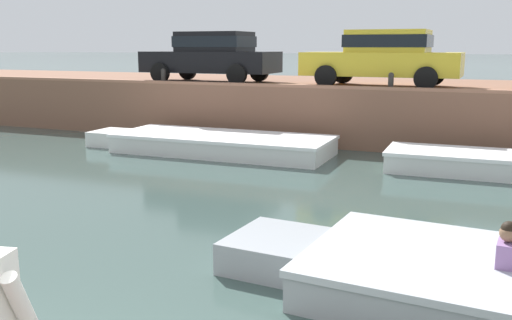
# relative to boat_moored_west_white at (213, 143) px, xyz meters

# --- Properties ---
(ground_plane) EXTENTS (400.00, 400.00, 0.00)m
(ground_plane) POSITION_rel_boat_moored_west_white_xyz_m (4.02, -4.45, -0.24)
(ground_plane) COLOR #384C47
(far_quay_wall) EXTENTS (60.00, 6.00, 1.61)m
(far_quay_wall) POSITION_rel_boat_moored_west_white_xyz_m (4.02, 4.72, 0.57)
(far_quay_wall) COLOR brown
(far_quay_wall) RESTS_ON ground
(far_wall_coping) EXTENTS (60.00, 0.24, 0.08)m
(far_wall_coping) POSITION_rel_boat_moored_west_white_xyz_m (4.02, 1.84, 1.41)
(far_wall_coping) COLOR #9F6C52
(far_wall_coping) RESTS_ON far_quay_wall
(boat_moored_west_white) EXTENTS (6.72, 2.21, 0.49)m
(boat_moored_west_white) POSITION_rel_boat_moored_west_white_xyz_m (0.00, 0.00, 0.00)
(boat_moored_west_white) COLOR white
(boat_moored_west_white) RESTS_ON ground
(boat_moored_central_white) EXTENTS (5.33, 1.69, 0.47)m
(boat_moored_central_white) POSITION_rel_boat_moored_west_white_xyz_m (6.94, 0.02, -0.01)
(boat_moored_central_white) COLOR white
(boat_moored_central_white) RESTS_ON ground
(car_leftmost_black) EXTENTS (4.21, 1.91, 1.54)m
(car_leftmost_black) POSITION_rel_boat_moored_west_white_xyz_m (-1.58, 3.10, 2.22)
(car_leftmost_black) COLOR black
(car_leftmost_black) RESTS_ON far_quay_wall
(car_left_inner_yellow) EXTENTS (4.26, 2.03, 1.54)m
(car_left_inner_yellow) POSITION_rel_boat_moored_west_white_xyz_m (3.75, 3.10, 2.22)
(car_left_inner_yellow) COLOR yellow
(car_left_inner_yellow) RESTS_ON far_quay_wall
(mooring_bollard_west) EXTENTS (0.15, 0.15, 0.45)m
(mooring_bollard_west) POSITION_rel_boat_moored_west_white_xyz_m (-2.66, 1.97, 1.61)
(mooring_bollard_west) COLOR #2D2B28
(mooring_bollard_west) RESTS_ON far_quay_wall
(mooring_bollard_mid) EXTENTS (0.15, 0.15, 0.45)m
(mooring_bollard_mid) POSITION_rel_boat_moored_west_white_xyz_m (4.16, 1.97, 1.61)
(mooring_bollard_mid) COLOR #2D2B28
(mooring_bollard_mid) RESTS_ON far_quay_wall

